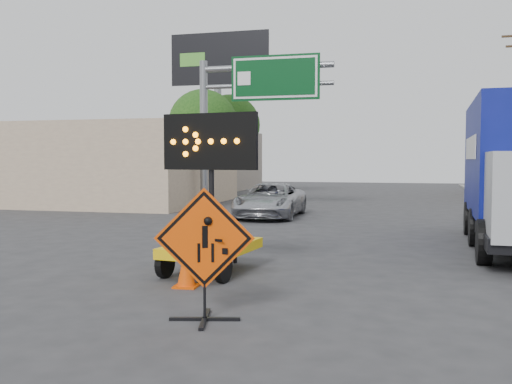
% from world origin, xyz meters
% --- Properties ---
extents(ground, '(100.00, 100.00, 0.00)m').
position_xyz_m(ground, '(0.00, 0.00, 0.00)').
color(ground, '#2D2D30').
rests_on(ground, ground).
extents(storefront_left_near, '(14.00, 10.00, 4.00)m').
position_xyz_m(storefront_left_near, '(-14.00, 20.00, 2.00)').
color(storefront_left_near, '#C9B191').
rests_on(storefront_left_near, ground).
extents(storefront_left_far, '(12.00, 10.00, 4.40)m').
position_xyz_m(storefront_left_far, '(-15.00, 34.00, 2.20)').
color(storefront_left_far, gray).
rests_on(storefront_left_far, ground).
extents(highway_gantry, '(6.18, 0.38, 6.90)m').
position_xyz_m(highway_gantry, '(-4.43, 17.96, 5.07)').
color(highway_gantry, slate).
rests_on(highway_gantry, ground).
extents(billboard, '(6.10, 0.54, 9.85)m').
position_xyz_m(billboard, '(-8.35, 25.87, 7.35)').
color(billboard, slate).
rests_on(billboard, ground).
extents(tree_left_near, '(3.71, 3.71, 6.03)m').
position_xyz_m(tree_left_near, '(-8.00, 22.00, 4.16)').
color(tree_left_near, '#48351E').
rests_on(tree_left_near, ground).
extents(tree_left_far, '(4.10, 4.10, 6.66)m').
position_xyz_m(tree_left_far, '(-9.00, 30.00, 4.60)').
color(tree_left_far, '#48351E').
rests_on(tree_left_far, ground).
extents(construction_sign, '(1.39, 0.99, 1.89)m').
position_xyz_m(construction_sign, '(-0.16, 0.53, 0.99)').
color(construction_sign, black).
rests_on(construction_sign, ground).
extents(arrow_board, '(2.02, 2.39, 3.19)m').
position_xyz_m(arrow_board, '(-1.19, 3.79, 0.71)').
color(arrow_board, yellow).
rests_on(arrow_board, ground).
extents(pickup_truck, '(2.30, 4.86, 1.34)m').
position_xyz_m(pickup_truck, '(-2.58, 14.84, 0.67)').
color(pickup_truck, '#B1B2B8').
rests_on(pickup_truck, ground).
extents(cone_a, '(0.44, 0.44, 0.81)m').
position_xyz_m(cone_a, '(-1.20, 2.45, 0.41)').
color(cone_a, '#ED4805').
rests_on(cone_a, ground).
extents(cone_b, '(0.49, 0.49, 0.80)m').
position_xyz_m(cone_b, '(-1.99, 4.90, 0.40)').
color(cone_b, '#ED4805').
rests_on(cone_b, ground).
extents(cone_c, '(0.44, 0.44, 0.65)m').
position_xyz_m(cone_c, '(-1.85, 6.52, 0.33)').
color(cone_c, '#ED4805').
rests_on(cone_c, ground).
extents(cone_d, '(0.43, 0.43, 0.64)m').
position_xyz_m(cone_d, '(-2.22, 8.34, 0.32)').
color(cone_d, '#ED4805').
rests_on(cone_d, ground).
extents(cone_e, '(0.39, 0.39, 0.75)m').
position_xyz_m(cone_e, '(-2.77, 9.79, 0.38)').
color(cone_e, '#ED4805').
rests_on(cone_e, ground).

